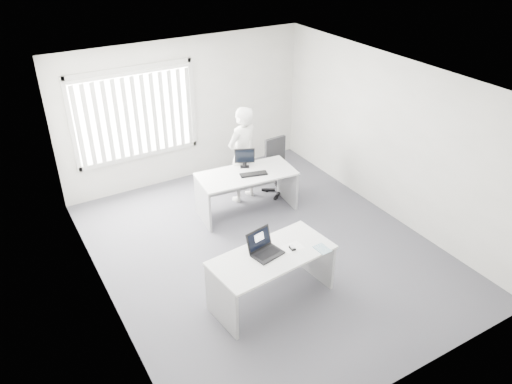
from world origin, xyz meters
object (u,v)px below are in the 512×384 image
office_chair (279,176)px  desk_near (272,267)px  person (242,155)px  monitor (245,158)px  desk_far (247,184)px  laptop (268,245)px

office_chair → desk_near: bearing=-128.6°
person → monitor: bearing=54.5°
office_chair → monitor: monitor is taller
desk_far → monitor: (0.09, 0.22, 0.40)m
desk_near → monitor: (0.94, 2.43, 0.40)m
desk_near → office_chair: office_chair is taller
desk_near → desk_far: bearing=63.0°
laptop → monitor: monitor is taller
monitor → person: bearing=95.6°
desk_far → laptop: size_ratio=4.41×
office_chair → person: bearing=167.7°
laptop → desk_far: bearing=55.8°
desk_far → office_chair: size_ratio=1.66×
monitor → office_chair: bearing=31.9°
person → desk_near: bearing=52.4°
laptop → person: bearing=56.1°
desk_near → desk_far: (0.85, 2.22, 0.00)m
desk_near → person: (1.02, 2.65, 0.36)m
desk_far → office_chair: 1.00m
office_chair → person: (-0.75, 0.11, 0.58)m
office_chair → monitor: 1.04m
desk_far → office_chair: (0.91, 0.33, -0.23)m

